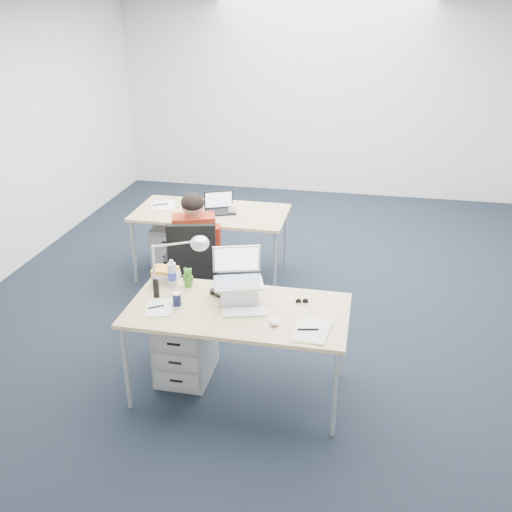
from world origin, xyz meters
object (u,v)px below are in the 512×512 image
at_px(seated_person, 195,252).
at_px(bear_figurine, 188,277).
at_px(desk_near, 238,314).
at_px(office_chair, 196,291).
at_px(desk_far, 211,216).
at_px(headphones, 223,292).
at_px(drawer_pedestal_near, 186,345).
at_px(sunglasses, 302,301).
at_px(desk_lamp, 171,261).
at_px(computer_mouse, 274,322).
at_px(drawer_pedestal_far, 176,248).
at_px(far_cup, 231,209).
at_px(book_stack, 166,274).
at_px(wireless_keyboard, 244,312).
at_px(cordless_phone, 156,288).
at_px(can_koozie, 177,299).
at_px(water_bottle, 172,273).
at_px(dark_laptop, 220,203).
at_px(silver_laptop, 238,277).

bearing_deg(seated_person, bear_figurine, -95.10).
bearing_deg(desk_near, bear_figurine, 149.78).
bearing_deg(desk_near, office_chair, 123.07).
xyz_separation_m(desk_far, headphones, (0.58, -1.74, 0.06)).
height_order(drawer_pedestal_near, sunglasses, sunglasses).
height_order(office_chair, headphones, office_chair).
bearing_deg(office_chair, desk_lamp, -97.86).
bearing_deg(headphones, computer_mouse, -46.14).
xyz_separation_m(drawer_pedestal_near, bear_figurine, (0.00, 0.14, 0.54)).
height_order(drawer_pedestal_far, far_cup, far_cup).
xyz_separation_m(drawer_pedestal_near, book_stack, (-0.21, 0.22, 0.50)).
distance_m(desk_far, far_cup, 0.24).
xyz_separation_m(wireless_keyboard, bear_figurine, (-0.52, 0.32, 0.07)).
distance_m(office_chair, cordless_phone, 1.06).
bearing_deg(can_koozie, cordless_phone, 155.91).
relative_size(bear_figurine, cordless_phone, 1.08).
xyz_separation_m(seated_person, wireless_keyboard, (0.74, -1.20, 0.12)).
distance_m(drawer_pedestal_near, water_bottle, 0.59).
relative_size(office_chair, computer_mouse, 9.66).
bearing_deg(desk_lamp, book_stack, 117.37).
height_order(wireless_keyboard, dark_laptop, dark_laptop).
relative_size(desk_near, office_chair, 1.56).
bearing_deg(silver_laptop, far_cup, 87.83).
height_order(desk_near, computer_mouse, computer_mouse).
bearing_deg(headphones, can_koozie, -148.30).
xyz_separation_m(can_koozie, bear_figurine, (-0.01, 0.30, 0.03)).
bearing_deg(desk_far, cordless_phone, -86.75).
bearing_deg(computer_mouse, cordless_phone, 152.18).
distance_m(water_bottle, desk_lamp, 0.14).
relative_size(desk_far, water_bottle, 7.30).
distance_m(bear_figurine, desk_lamp, 0.20).
distance_m(seated_person, book_stack, 0.81).
relative_size(desk_near, drawer_pedestal_near, 2.91).
bearing_deg(drawer_pedestal_near, cordless_phone, -156.44).
bearing_deg(headphones, bear_figurine, 159.64).
distance_m(desk_far, can_koozie, 2.00).
relative_size(water_bottle, book_stack, 1.07).
xyz_separation_m(seated_person, desk_lamp, (0.12, -0.95, 0.35)).
bearing_deg(book_stack, desk_near, -27.53).
bearing_deg(water_bottle, dark_laptop, 91.95).
distance_m(headphones, far_cup, 1.77).
height_order(headphones, water_bottle, water_bottle).
bearing_deg(book_stack, silver_laptop, -18.34).
bearing_deg(drawer_pedestal_near, drawer_pedestal_far, 111.20).
distance_m(desk_far, sunglasses, 2.12).
xyz_separation_m(desk_far, dark_laptop, (0.11, -0.02, 0.16)).
height_order(office_chair, desk_lamp, desk_lamp).
distance_m(drawer_pedestal_far, sunglasses, 2.43).
relative_size(computer_mouse, sunglasses, 1.11).
xyz_separation_m(desk_far, drawer_pedestal_far, (-0.42, 0.00, -0.41)).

